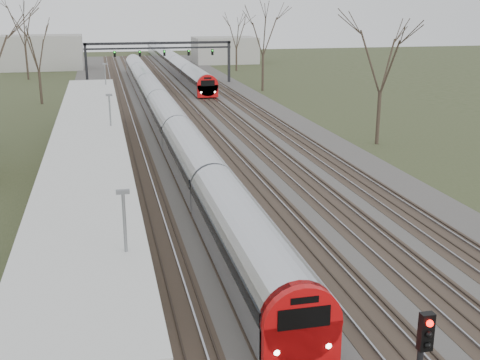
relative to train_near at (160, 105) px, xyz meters
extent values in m
cube|color=#474442|center=(2.50, -2.36, -1.43)|extent=(24.00, 160.00, 0.10)
cube|color=#4C3828|center=(-3.50, -2.36, -1.39)|extent=(2.60, 160.00, 0.06)
cube|color=gray|center=(-4.22, -2.36, -1.32)|extent=(0.07, 160.00, 0.12)
cube|color=gray|center=(-2.78, -2.36, -1.32)|extent=(0.07, 160.00, 0.12)
cube|color=#4C3828|center=(0.00, -2.36, -1.39)|extent=(2.60, 160.00, 0.06)
cube|color=gray|center=(-0.72, -2.36, -1.32)|extent=(0.07, 160.00, 0.12)
cube|color=gray|center=(0.72, -2.36, -1.32)|extent=(0.07, 160.00, 0.12)
cube|color=#4C3828|center=(3.50, -2.36, -1.39)|extent=(2.60, 160.00, 0.06)
cube|color=gray|center=(2.78, -2.36, -1.32)|extent=(0.07, 160.00, 0.12)
cube|color=gray|center=(4.22, -2.36, -1.32)|extent=(0.07, 160.00, 0.12)
cube|color=#4C3828|center=(7.00, -2.36, -1.39)|extent=(2.60, 160.00, 0.06)
cube|color=gray|center=(6.28, -2.36, -1.32)|extent=(0.07, 160.00, 0.12)
cube|color=gray|center=(7.72, -2.36, -1.32)|extent=(0.07, 160.00, 0.12)
cube|color=#4C3828|center=(10.50, -2.36, -1.39)|extent=(2.60, 160.00, 0.06)
cube|color=gray|center=(9.78, -2.36, -1.32)|extent=(0.07, 160.00, 0.12)
cube|color=gray|center=(11.22, -2.36, -1.32)|extent=(0.07, 160.00, 0.12)
cube|color=#9E9B93|center=(-6.55, -19.86, -0.98)|extent=(3.50, 69.00, 1.00)
cylinder|color=slate|center=(-6.55, -39.36, 1.02)|extent=(0.14, 0.14, 3.00)
cylinder|color=slate|center=(-6.55, -31.36, 1.02)|extent=(0.14, 0.14, 3.00)
cylinder|color=slate|center=(-6.55, -23.36, 1.02)|extent=(0.14, 0.14, 3.00)
cylinder|color=slate|center=(-6.55, -15.36, 1.02)|extent=(0.14, 0.14, 3.00)
cylinder|color=slate|center=(-6.55, -7.36, 1.02)|extent=(0.14, 0.14, 3.00)
cube|color=silver|center=(-6.55, -24.36, 2.57)|extent=(4.10, 50.00, 0.12)
cube|color=beige|center=(-6.55, -24.36, 2.40)|extent=(4.10, 50.00, 0.25)
cube|color=black|center=(-7.50, 27.64, 1.52)|extent=(0.35, 0.35, 6.00)
cube|color=black|center=(13.00, 27.64, 1.52)|extent=(0.35, 0.35, 6.00)
cube|color=black|center=(2.75, 27.64, 4.42)|extent=(21.00, 0.35, 0.35)
cube|color=black|center=(2.75, 27.64, 3.72)|extent=(21.00, 0.25, 0.25)
cube|color=black|center=(-3.50, 27.44, 3.02)|extent=(0.32, 0.22, 0.85)
sphere|color=#0CFF19|center=(-3.50, 27.30, 3.27)|extent=(0.16, 0.16, 0.16)
cube|color=black|center=(0.00, 27.44, 3.02)|extent=(0.32, 0.22, 0.85)
sphere|color=#0CFF19|center=(0.00, 27.30, 3.27)|extent=(0.16, 0.16, 0.16)
cube|color=black|center=(3.50, 27.44, 3.02)|extent=(0.32, 0.22, 0.85)
sphere|color=#0CFF19|center=(3.50, 27.30, 3.27)|extent=(0.16, 0.16, 0.16)
cube|color=black|center=(7.00, 27.44, 3.02)|extent=(0.32, 0.22, 0.85)
sphere|color=#0CFF19|center=(7.00, 27.30, 3.27)|extent=(0.16, 0.16, 0.16)
cube|color=black|center=(10.50, 27.44, 3.02)|extent=(0.32, 0.22, 0.85)
sphere|color=#0CFF19|center=(10.50, 27.30, 3.27)|extent=(0.16, 0.16, 0.16)
cylinder|color=#2D231C|center=(16.50, -15.36, 0.77)|extent=(0.30, 0.30, 4.50)
cube|color=#B8BBC3|center=(0.00, 0.24, -0.38)|extent=(2.55, 90.00, 1.60)
cylinder|color=#B8BBC3|center=(0.00, 0.24, 0.27)|extent=(2.60, 89.70, 2.60)
cube|color=black|center=(0.00, 0.24, 0.37)|extent=(2.62, 89.40, 0.55)
cube|color=red|center=(0.00, -44.66, -0.43)|extent=(2.55, 0.50, 1.50)
cylinder|color=red|center=(0.00, -44.61, 0.27)|extent=(2.60, 0.60, 2.60)
cube|color=black|center=(0.00, -44.88, 0.57)|extent=(1.70, 0.12, 0.70)
sphere|color=white|center=(-0.85, -44.86, -0.53)|extent=(0.22, 0.22, 0.22)
sphere|color=white|center=(0.85, -44.86, -0.53)|extent=(0.22, 0.22, 0.22)
cube|color=black|center=(0.00, 0.24, -1.30)|extent=(1.80, 89.00, 0.35)
cube|color=#B8BBC3|center=(7.00, 49.29, -0.38)|extent=(2.55, 75.00, 1.60)
cylinder|color=#B8BBC3|center=(7.00, 49.29, 0.27)|extent=(2.60, 74.70, 2.60)
cube|color=black|center=(7.00, 49.29, 0.37)|extent=(2.62, 74.40, 0.55)
cube|color=red|center=(7.00, 11.89, -0.43)|extent=(2.55, 0.50, 1.50)
cylinder|color=red|center=(7.00, 11.94, 0.27)|extent=(2.60, 0.60, 2.60)
cube|color=black|center=(7.00, 11.67, 0.57)|extent=(1.70, 0.12, 0.70)
sphere|color=white|center=(6.15, 11.69, -0.53)|extent=(0.22, 0.22, 0.22)
sphere|color=white|center=(7.85, 11.69, -0.53)|extent=(0.22, 0.22, 0.22)
cube|color=black|center=(7.00, 49.29, -1.30)|extent=(1.80, 74.00, 0.35)
imported|color=navy|center=(-6.77, -41.39, 0.40)|extent=(0.65, 0.76, 1.76)
cube|color=black|center=(1.75, -48.83, 2.12)|extent=(0.35, 0.22, 1.00)
sphere|color=#FF0C05|center=(1.75, -48.96, 2.42)|extent=(0.18, 0.18, 0.18)
camera|label=1|loc=(-5.62, -60.53, 9.83)|focal=45.00mm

